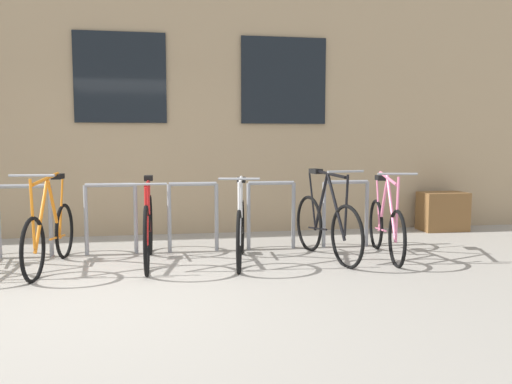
{
  "coord_description": "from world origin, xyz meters",
  "views": [
    {
      "loc": [
        0.7,
        -4.56,
        1.38
      ],
      "look_at": [
        1.72,
        1.6,
        0.77
      ],
      "focal_mm": 36.22,
      "sensor_mm": 36.0,
      "label": 1
    }
  ],
  "objects_px": {
    "bicycle_white": "(241,229)",
    "planter_box": "(443,211)",
    "bicycle_orange": "(50,234)",
    "bicycle_red": "(148,228)",
    "bicycle_black": "(327,225)",
    "bicycle_pink": "(386,226)"
  },
  "relations": [
    {
      "from": "bicycle_white",
      "to": "planter_box",
      "type": "relative_size",
      "value": 2.32
    },
    {
      "from": "bicycle_white",
      "to": "bicycle_orange",
      "type": "distance_m",
      "value": 2.1
    },
    {
      "from": "bicycle_pink",
      "to": "bicycle_orange",
      "type": "bearing_deg",
      "value": 179.23
    },
    {
      "from": "bicycle_black",
      "to": "bicycle_white",
      "type": "xyz_separation_m",
      "value": [
        -1.04,
        -0.03,
        -0.02
      ]
    },
    {
      "from": "bicycle_black",
      "to": "bicycle_red",
      "type": "xyz_separation_m",
      "value": [
        -2.08,
        0.08,
        0.0
      ]
    },
    {
      "from": "bicycle_pink",
      "to": "bicycle_white",
      "type": "height_order",
      "value": "bicycle_pink"
    },
    {
      "from": "bicycle_red",
      "to": "bicycle_white",
      "type": "distance_m",
      "value": 1.05
    },
    {
      "from": "bicycle_pink",
      "to": "planter_box",
      "type": "distance_m",
      "value": 2.29
    },
    {
      "from": "bicycle_red",
      "to": "bicycle_white",
      "type": "height_order",
      "value": "bicycle_white"
    },
    {
      "from": "bicycle_pink",
      "to": "bicycle_orange",
      "type": "height_order",
      "value": "bicycle_orange"
    },
    {
      "from": "bicycle_red",
      "to": "bicycle_white",
      "type": "xyz_separation_m",
      "value": [
        1.05,
        -0.11,
        -0.02
      ]
    },
    {
      "from": "bicycle_red",
      "to": "bicycle_white",
      "type": "bearing_deg",
      "value": -5.77
    },
    {
      "from": "bicycle_pink",
      "to": "bicycle_black",
      "type": "distance_m",
      "value": 0.73
    },
    {
      "from": "bicycle_white",
      "to": "planter_box",
      "type": "distance_m",
      "value": 3.75
    },
    {
      "from": "bicycle_orange",
      "to": "bicycle_pink",
      "type": "bearing_deg",
      "value": -0.77
    },
    {
      "from": "bicycle_white",
      "to": "bicycle_pink",
      "type": "bearing_deg",
      "value": -0.47
    },
    {
      "from": "bicycle_pink",
      "to": "bicycle_white",
      "type": "distance_m",
      "value": 1.77
    },
    {
      "from": "bicycle_black",
      "to": "bicycle_white",
      "type": "bearing_deg",
      "value": -178.59
    },
    {
      "from": "bicycle_red",
      "to": "planter_box",
      "type": "xyz_separation_m",
      "value": [
        4.45,
        1.48,
        -0.1
      ]
    },
    {
      "from": "bicycle_white",
      "to": "planter_box",
      "type": "xyz_separation_m",
      "value": [
        3.4,
        1.59,
        -0.08
      ]
    },
    {
      "from": "planter_box",
      "to": "bicycle_orange",
      "type": "bearing_deg",
      "value": -164.29
    },
    {
      "from": "bicycle_red",
      "to": "bicycle_pink",
      "type": "bearing_deg",
      "value": -2.45
    }
  ]
}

